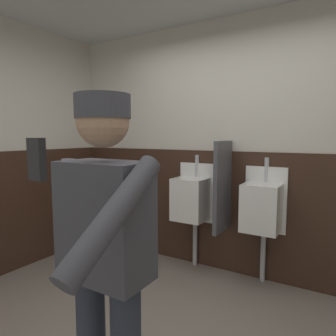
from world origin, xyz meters
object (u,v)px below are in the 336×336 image
(urinal_left, at_px, (192,198))
(urinal_middle, at_px, (262,207))
(person, at_px, (104,243))
(cell_phone, at_px, (37,159))

(urinal_left, bearing_deg, urinal_middle, 0.00)
(urinal_middle, bearing_deg, person, -97.29)
(urinal_middle, bearing_deg, urinal_left, 180.00)
(cell_phone, bearing_deg, person, 123.24)
(person, bearing_deg, urinal_middle, 82.71)
(urinal_middle, relative_size, person, 0.76)
(urinal_middle, xyz_separation_m, person, (-0.24, -1.89, 0.19))
(urinal_left, relative_size, urinal_middle, 1.00)
(urinal_middle, height_order, person, person)
(urinal_left, height_order, cell_phone, cell_phone)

